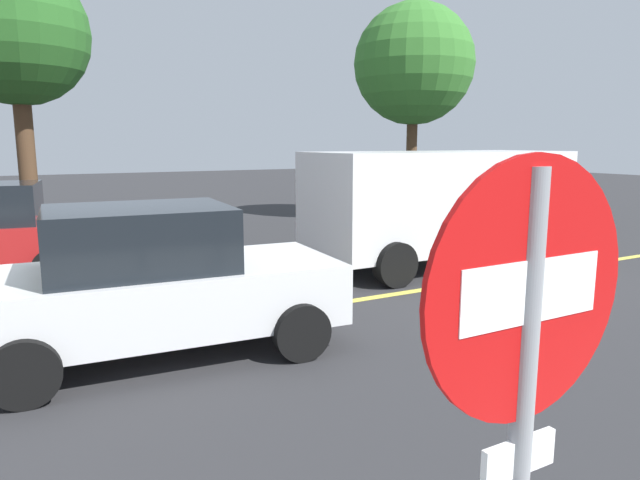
{
  "coord_description": "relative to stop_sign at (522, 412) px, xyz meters",
  "views": [
    {
      "loc": [
        -0.86,
        -6.98,
        2.36
      ],
      "look_at": [
        2.58,
        -0.69,
        1.12
      ],
      "focal_mm": 31.62,
      "sensor_mm": 36.0,
      "label": 1
    }
  ],
  "objects": [
    {
      "name": "ground_plane",
      "position": [
        -0.37,
        5.93,
        -1.6
      ],
      "size": [
        80.0,
        80.0,
        0.0
      ],
      "primitive_type": "plane",
      "color": "#2D2D30"
    },
    {
      "name": "tree_left_verge",
      "position": [
        9.65,
        12.98,
        3.07
      ],
      "size": [
        3.6,
        3.6,
        6.49
      ],
      "color": "#513823",
      "rests_on": "ground_plane"
    },
    {
      "name": "car_white_behind_van",
      "position": [
        0.08,
        5.19,
        -0.76
      ],
      "size": [
        4.08,
        2.17,
        1.68
      ],
      "color": "white",
      "rests_on": "ground_plane"
    },
    {
      "name": "white_van",
      "position": [
        6.01,
        7.34,
        -0.33
      ],
      "size": [
        5.21,
        2.28,
        2.2
      ],
      "color": "white",
      "rests_on": "ground_plane"
    },
    {
      "name": "tree_centre_verge",
      "position": [
        -0.88,
        13.63,
        3.11
      ],
      "size": [
        3.15,
        3.15,
        6.33
      ],
      "color": "#513823",
      "rests_on": "ground_plane"
    },
    {
      "name": "stop_sign",
      "position": [
        0.0,
        0.0,
        0.0
      ],
      "size": [
        0.76,
        0.07,
        2.34
      ],
      "color": "gray",
      "rests_on": "ground_plane"
    },
    {
      "name": "lane_marking_centre",
      "position": [
        2.63,
        5.93,
        -1.59
      ],
      "size": [
        28.0,
        0.16,
        0.01
      ],
      "primitive_type": "cube",
      "color": "#E0D14C"
    }
  ]
}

